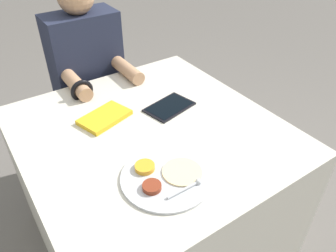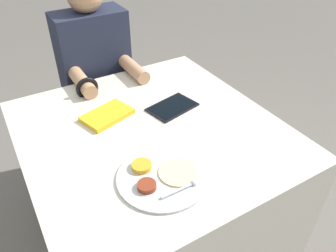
# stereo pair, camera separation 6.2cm
# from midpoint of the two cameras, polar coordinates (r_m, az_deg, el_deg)

# --- Properties ---
(ground_plane) EXTENTS (12.00, 12.00, 0.00)m
(ground_plane) POSITION_cam_midpoint_polar(r_m,az_deg,el_deg) (1.89, -3.36, -18.65)
(ground_plane) COLOR #605B56
(dining_table) EXTENTS (1.02, 1.06, 0.73)m
(dining_table) POSITION_cam_midpoint_polar(r_m,az_deg,el_deg) (1.61, -3.83, -11.11)
(dining_table) COLOR beige
(dining_table) RESTS_ON ground_plane
(thali_tray) EXTENTS (0.32, 0.32, 0.03)m
(thali_tray) POSITION_cam_midpoint_polar(r_m,az_deg,el_deg) (1.14, -1.96, -8.82)
(thali_tray) COLOR #B7BABF
(thali_tray) RESTS_ON dining_table
(red_notebook) EXTENTS (0.24, 0.19, 0.02)m
(red_notebook) POSITION_cam_midpoint_polar(r_m,az_deg,el_deg) (1.44, -12.18, 1.43)
(red_notebook) COLOR silver
(red_notebook) RESTS_ON dining_table
(tablet_device) EXTENTS (0.24, 0.18, 0.01)m
(tablet_device) POSITION_cam_midpoint_polar(r_m,az_deg,el_deg) (1.49, -0.97, 3.33)
(tablet_device) COLOR black
(tablet_device) RESTS_ON dining_table
(person_diner) EXTENTS (0.38, 0.45, 1.21)m
(person_diner) POSITION_cam_midpoint_polar(r_m,az_deg,el_deg) (1.98, -14.07, 5.43)
(person_diner) COLOR black
(person_diner) RESTS_ON ground_plane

